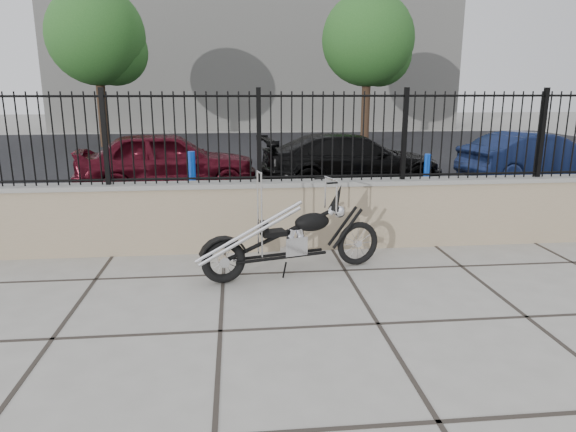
% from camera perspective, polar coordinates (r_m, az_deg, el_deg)
% --- Properties ---
extents(ground_plane, '(90.00, 90.00, 0.00)m').
position_cam_1_polar(ground_plane, '(5.09, 9.98, -11.73)').
color(ground_plane, '#99968E').
rests_on(ground_plane, ground).
extents(parking_lot, '(30.00, 30.00, 0.00)m').
position_cam_1_polar(parking_lot, '(17.09, -1.41, 6.53)').
color(parking_lot, black).
rests_on(parking_lot, ground).
extents(retaining_wall, '(14.00, 0.36, 0.96)m').
position_cam_1_polar(retaining_wall, '(7.23, 4.81, 0.22)').
color(retaining_wall, gray).
rests_on(retaining_wall, ground_plane).
extents(iron_fence, '(14.00, 0.08, 1.20)m').
position_cam_1_polar(iron_fence, '(7.06, 4.99, 8.77)').
color(iron_fence, black).
rests_on(iron_fence, retaining_wall).
extents(background_building, '(22.00, 6.00, 8.00)m').
position_cam_1_polar(background_building, '(30.98, -3.59, 17.21)').
color(background_building, beige).
rests_on(background_building, ground_plane).
extents(chopper_motorcycle, '(2.20, 0.94, 1.30)m').
position_cam_1_polar(chopper_motorcycle, '(6.09, 0.29, -0.67)').
color(chopper_motorcycle, black).
rests_on(chopper_motorcycle, ground_plane).
extents(car_red, '(4.04, 2.04, 1.32)m').
position_cam_1_polar(car_red, '(11.65, -13.25, 6.00)').
color(car_red, '#450914').
rests_on(car_red, parking_lot).
extents(car_black, '(4.35, 2.13, 1.22)m').
position_cam_1_polar(car_black, '(11.83, 7.11, 6.13)').
color(car_black, black).
rests_on(car_black, parking_lot).
extents(car_blue, '(3.80, 1.92, 1.19)m').
position_cam_1_polar(car_blue, '(13.84, 25.70, 5.93)').
color(car_blue, '#101B3D').
rests_on(car_blue, parking_lot).
extents(bollard_a, '(0.15, 0.15, 1.09)m').
position_cam_1_polar(bollard_a, '(9.64, -10.55, 3.86)').
color(bollard_a, blue).
rests_on(bollard_a, ground_plane).
extents(bollard_b, '(0.16, 0.16, 1.05)m').
position_cam_1_polar(bollard_b, '(9.73, 15.14, 3.59)').
color(bollard_b, blue).
rests_on(bollard_b, ground_plane).
extents(tree_left, '(3.64, 3.64, 6.14)m').
position_cam_1_polar(tree_left, '(21.59, -20.59, 18.66)').
color(tree_left, '#382619').
rests_on(tree_left, ground_plane).
extents(tree_right, '(3.59, 3.59, 6.06)m').
position_cam_1_polar(tree_right, '(21.32, 8.89, 19.26)').
color(tree_right, '#382619').
rests_on(tree_right, ground_plane).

